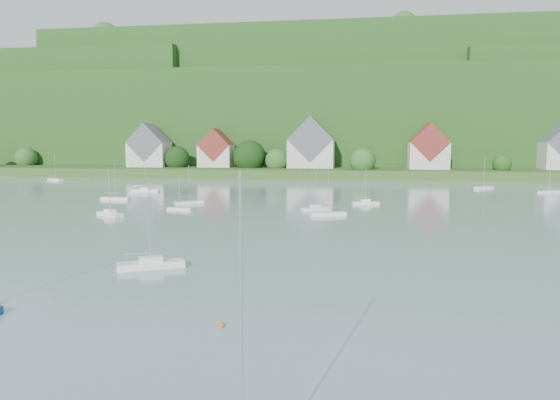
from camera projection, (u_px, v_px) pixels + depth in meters
name	position (u px, v px, depth m)	size (l,w,h in m)	color
far_shore_strip	(301.00, 170.00, 197.24)	(600.00, 60.00, 3.00)	#2D521E
forested_ridge	(317.00, 121.00, 262.18)	(620.00, 181.22, 69.89)	#1C3F14
village_building_0	(149.00, 149.00, 191.82)	(14.00, 10.40, 16.00)	beige
village_building_1	(216.00, 151.00, 190.12)	(12.00, 9.36, 14.00)	beige
village_building_2	(311.00, 147.00, 183.73)	(16.00, 11.44, 18.00)	beige
village_building_3	(428.00, 150.00, 175.86)	(13.00, 10.40, 15.50)	beige
near_sailboat_3	(151.00, 264.00, 49.78)	(6.42, 4.51, 8.54)	white
mooring_buoy_2	(221.00, 327.00, 34.03)	(0.44, 0.44, 0.44)	#CB5F12
mooring_buoy_3	(133.00, 269.00, 49.47)	(0.47, 0.47, 0.47)	#CB5F12
far_sailboat_cluster	(285.00, 195.00, 116.13)	(186.13, 75.70, 8.71)	white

